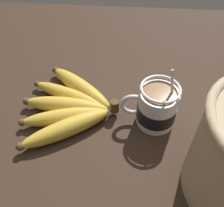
% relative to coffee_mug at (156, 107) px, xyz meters
% --- Properties ---
extents(table, '(1.07, 1.07, 0.03)m').
position_rel_coffee_mug_xyz_m(table, '(0.09, -0.01, -0.06)').
color(table, '#332319').
rests_on(table, ground).
extents(coffee_mug, '(0.12, 0.08, 0.15)m').
position_rel_coffee_mug_xyz_m(coffee_mug, '(0.00, 0.00, 0.00)').
color(coffee_mug, silver).
rests_on(coffee_mug, table).
extents(banana_bunch, '(0.22, 0.27, 0.04)m').
position_rel_coffee_mug_xyz_m(banana_bunch, '(0.19, -0.01, -0.03)').
color(banana_bunch, '#4C381E').
rests_on(banana_bunch, table).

